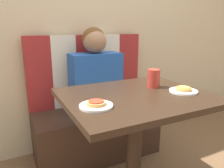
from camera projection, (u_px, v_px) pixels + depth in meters
The scene contains 10 objects.
wall_back at pixel (82, 12), 2.01m from camera, with size 7.00×0.05×2.60m.
booth_seat at pixel (97, 132), 2.02m from camera, with size 1.10×0.48×0.44m.
booth_backrest at pixel (87, 70), 2.07m from camera, with size 1.10×0.06×0.65m.
dining_table at pixel (135, 112), 1.36m from camera, with size 0.87×0.73×0.77m.
person at pixel (95, 72), 1.88m from camera, with size 0.43×0.23×0.72m.
plate_left at pixel (96, 106), 1.12m from camera, with size 0.18×0.18×0.01m.
plate_right at pixel (183, 91), 1.38m from camera, with size 0.18×0.18×0.01m.
pizza_left at pixel (96, 103), 1.12m from camera, with size 0.10×0.10×0.02m.
pizza_right at pixel (184, 89), 1.37m from camera, with size 0.10×0.10×0.02m.
drinking_cup at pixel (154, 78), 1.47m from camera, with size 0.08×0.08×0.12m.
Camera 1 is at (-0.70, -1.07, 1.17)m, focal length 35.00 mm.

